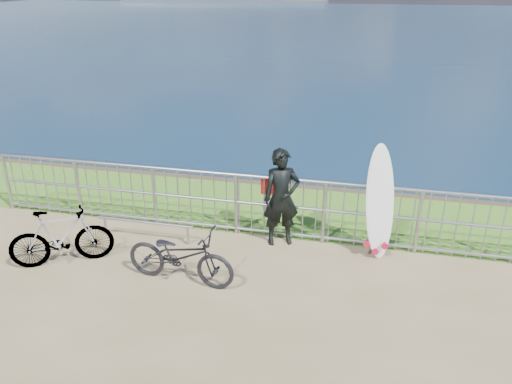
% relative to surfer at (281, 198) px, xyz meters
% --- Properties ---
extents(grass_strip, '(120.00, 120.00, 0.00)m').
position_rel_surfer_xyz_m(grass_strip, '(-0.31, 1.25, -0.82)').
color(grass_strip, '#3D7520').
rests_on(grass_strip, ground).
extents(seascape, '(260.00, 260.00, 5.00)m').
position_rel_surfer_xyz_m(seascape, '(-44.06, 146.04, -4.86)').
color(seascape, brown).
rests_on(seascape, ground).
extents(railing, '(10.06, 0.10, 1.13)m').
position_rel_surfer_xyz_m(railing, '(-0.29, 0.15, -0.25)').
color(railing, '#92959A').
rests_on(railing, ground).
extents(surfer, '(0.71, 0.59, 1.65)m').
position_rel_surfer_xyz_m(surfer, '(0.00, 0.00, 0.00)').
color(surfer, black).
rests_on(surfer, ground).
extents(surfboard, '(0.61, 0.59, 1.83)m').
position_rel_surfer_xyz_m(surfboard, '(1.56, -0.01, 0.02)').
color(surfboard, white).
rests_on(surfboard, ground).
extents(bicycle_near, '(1.71, 0.72, 0.87)m').
position_rel_surfer_xyz_m(bicycle_near, '(-1.21, -1.48, -0.39)').
color(bicycle_near, black).
rests_on(bicycle_near, ground).
extents(bicycle_far, '(1.57, 1.13, 0.93)m').
position_rel_surfer_xyz_m(bicycle_far, '(-3.18, -1.42, -0.36)').
color(bicycle_far, black).
rests_on(bicycle_far, ground).
extents(bike_rack, '(1.71, 0.05, 0.36)m').
position_rel_surfer_xyz_m(bike_rack, '(-2.25, -0.42, -0.53)').
color(bike_rack, '#92959A').
rests_on(bike_rack, ground).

